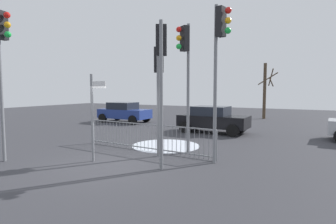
% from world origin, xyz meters
% --- Properties ---
extents(ground_plane, '(60.00, 60.00, 0.00)m').
position_xyz_m(ground_plane, '(0.00, 0.00, 0.00)').
color(ground_plane, '#38383D').
extents(traffic_light_foreground_right, '(0.56, 0.36, 5.04)m').
position_xyz_m(traffic_light_foreground_right, '(3.04, 1.69, 3.68)').
color(traffic_light_foreground_right, slate).
rests_on(traffic_light_foreground_right, ground).
extents(traffic_light_mid_left, '(0.40, 0.53, 4.40)m').
position_xyz_m(traffic_light_mid_left, '(1.64, 0.45, 3.23)').
color(traffic_light_mid_left, slate).
rests_on(traffic_light_mid_left, ground).
extents(traffic_light_rear_left, '(0.38, 0.54, 4.00)m').
position_xyz_m(traffic_light_rear_left, '(0.79, 1.78, 2.93)').
color(traffic_light_rear_left, slate).
rests_on(traffic_light_rear_left, ground).
extents(traffic_light_rear_right, '(0.43, 0.50, 4.80)m').
position_xyz_m(traffic_light_rear_right, '(1.48, 2.52, 3.51)').
color(traffic_light_rear_right, slate).
rests_on(traffic_light_rear_right, ground).
extents(traffic_light_foreground_left, '(0.57, 0.35, 4.99)m').
position_xyz_m(traffic_light_foreground_left, '(-3.24, -1.33, 3.64)').
color(traffic_light_foreground_left, slate).
rests_on(traffic_light_foreground_left, ground).
extents(direction_sign_post, '(0.78, 0.22, 2.90)m').
position_xyz_m(direction_sign_post, '(-0.68, 0.02, 1.63)').
color(direction_sign_post, slate).
rests_on(direction_sign_post, ground).
extents(pedestrian_guard_railing, '(5.85, 0.45, 1.07)m').
position_xyz_m(pedestrian_guard_railing, '(-0.01, 2.18, 0.55)').
color(pedestrian_guard_railing, slate).
rests_on(pedestrian_guard_railing, ground).
extents(car_black_mid, '(3.85, 2.02, 1.47)m').
position_xyz_m(car_black_mid, '(0.81, 7.81, 0.77)').
color(car_black_mid, black).
rests_on(car_black_mid, ground).
extents(car_blue_far, '(3.82, 1.95, 1.47)m').
position_xyz_m(car_blue_far, '(-6.53, 9.40, 0.77)').
color(car_blue_far, navy).
rests_on(car_blue_far, ground).
extents(bare_tree_left, '(1.65, 1.59, 4.57)m').
position_xyz_m(bare_tree_left, '(2.27, 16.83, 2.40)').
color(bare_tree_left, '#473828').
rests_on(bare_tree_left, ground).
extents(snow_patch_kerb, '(2.89, 2.89, 0.01)m').
position_xyz_m(snow_patch_kerb, '(0.21, 3.37, 0.01)').
color(snow_patch_kerb, silver).
rests_on(snow_patch_kerb, ground).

